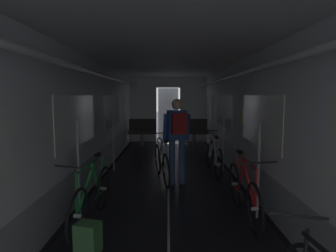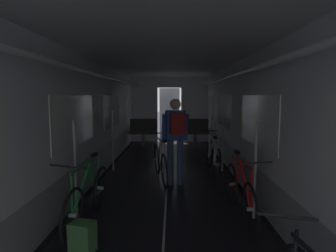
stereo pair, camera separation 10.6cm
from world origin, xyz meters
name	(u,v)px [view 2 (the right image)]	position (x,y,z in m)	size (l,w,h in m)	color
train_car_shell	(167,98)	(0.00, 3.60, 1.70)	(3.14, 12.34, 2.57)	black
bench_seat_far_left	(143,130)	(-0.90, 8.07, 0.57)	(0.98, 0.51, 0.95)	gray
bench_seat_far_right	(195,130)	(0.90, 8.07, 0.57)	(0.98, 0.51, 0.95)	gray
bicycle_white	(213,157)	(1.02, 4.44, 0.38)	(0.44, 1.69, 0.95)	black
bicycle_green	(88,196)	(-1.04, 1.90, 0.38)	(0.44, 1.69, 0.95)	black
bicycle_red	(240,192)	(1.08, 2.12, 0.38)	(0.44, 1.69, 0.94)	black
person_cyclist_aisle	(176,133)	(0.17, 3.65, 1.02)	(0.56, 0.44, 1.69)	#384C75
bicycle_silver_in_aisle	(160,162)	(-0.14, 3.92, 0.38)	(0.48, 1.67, 0.94)	black
backpack_on_floor	(82,237)	(-0.90, 1.18, 0.17)	(0.26, 0.20, 0.34)	#3D703D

